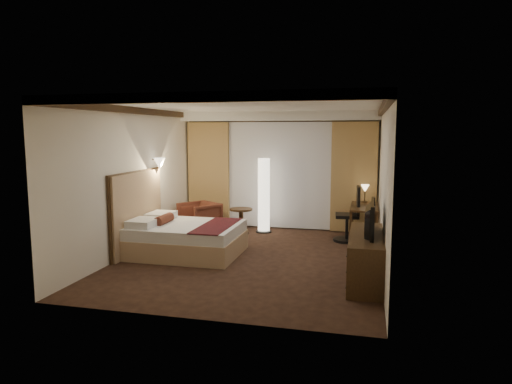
% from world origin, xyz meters
% --- Properties ---
extents(floor, '(4.50, 5.50, 0.01)m').
position_xyz_m(floor, '(0.00, 0.00, 0.00)').
color(floor, black).
rests_on(floor, ground).
extents(ceiling, '(4.50, 5.50, 0.01)m').
position_xyz_m(ceiling, '(0.00, 0.00, 2.70)').
color(ceiling, white).
rests_on(ceiling, back_wall).
extents(back_wall, '(4.50, 0.02, 2.70)m').
position_xyz_m(back_wall, '(0.00, 2.75, 1.35)').
color(back_wall, '#EFE6CE').
rests_on(back_wall, floor).
extents(left_wall, '(0.02, 5.50, 2.70)m').
position_xyz_m(left_wall, '(-2.25, 0.00, 1.35)').
color(left_wall, '#EFE6CE').
rests_on(left_wall, floor).
extents(right_wall, '(0.02, 5.50, 2.70)m').
position_xyz_m(right_wall, '(2.25, 0.00, 1.35)').
color(right_wall, '#EFE6CE').
rests_on(right_wall, floor).
extents(crown_molding, '(4.50, 5.50, 0.12)m').
position_xyz_m(crown_molding, '(0.00, 0.00, 2.64)').
color(crown_molding, black).
rests_on(crown_molding, ceiling).
extents(soffit, '(4.50, 0.50, 0.20)m').
position_xyz_m(soffit, '(0.00, 2.50, 2.60)').
color(soffit, white).
rests_on(soffit, ceiling).
extents(curtain_sheer, '(2.48, 0.04, 2.45)m').
position_xyz_m(curtain_sheer, '(0.00, 2.67, 1.25)').
color(curtain_sheer, silver).
rests_on(curtain_sheer, back_wall).
extents(curtain_left_drape, '(1.00, 0.14, 2.45)m').
position_xyz_m(curtain_left_drape, '(-1.70, 2.61, 1.25)').
color(curtain_left_drape, tan).
rests_on(curtain_left_drape, back_wall).
extents(curtain_right_drape, '(1.00, 0.14, 2.45)m').
position_xyz_m(curtain_right_drape, '(1.70, 2.61, 1.25)').
color(curtain_right_drape, tan).
rests_on(curtain_right_drape, back_wall).
extents(wall_sconce, '(0.24, 0.24, 0.24)m').
position_xyz_m(wall_sconce, '(-2.09, 0.76, 1.62)').
color(wall_sconce, white).
rests_on(wall_sconce, left_wall).
extents(bed, '(1.94, 1.51, 0.57)m').
position_xyz_m(bed, '(-1.22, 0.00, 0.28)').
color(bed, white).
rests_on(bed, floor).
extents(headboard, '(0.12, 1.81, 1.50)m').
position_xyz_m(headboard, '(-2.20, 0.00, 0.75)').
color(headboard, tan).
rests_on(headboard, floor).
extents(armchair, '(1.01, 1.00, 0.77)m').
position_xyz_m(armchair, '(-1.63, 1.73, 0.38)').
color(armchair, '#552419').
rests_on(armchair, floor).
extents(side_table, '(0.51, 0.51, 0.56)m').
position_xyz_m(side_table, '(-0.72, 1.95, 0.28)').
color(side_table, black).
rests_on(side_table, floor).
extents(floor_lamp, '(0.35, 0.35, 1.68)m').
position_xyz_m(floor_lamp, '(-0.25, 2.18, 0.84)').
color(floor_lamp, white).
rests_on(floor_lamp, floor).
extents(desk, '(0.55, 1.26, 0.75)m').
position_xyz_m(desk, '(1.95, 1.79, 0.38)').
color(desk, black).
rests_on(desk, floor).
extents(desk_lamp, '(0.18, 0.18, 0.34)m').
position_xyz_m(desk_lamp, '(1.95, 2.27, 0.92)').
color(desk_lamp, '#FFD899').
rests_on(desk_lamp, desk).
extents(office_chair, '(0.60, 0.60, 1.16)m').
position_xyz_m(office_chair, '(1.61, 1.74, 0.58)').
color(office_chair, black).
rests_on(office_chair, floor).
extents(dresser, '(0.50, 1.84, 0.72)m').
position_xyz_m(dresser, '(2.00, -0.76, 0.36)').
color(dresser, black).
rests_on(dresser, floor).
extents(television, '(0.64, 1.09, 0.14)m').
position_xyz_m(television, '(1.97, -0.76, 1.03)').
color(television, black).
rests_on(television, dresser).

